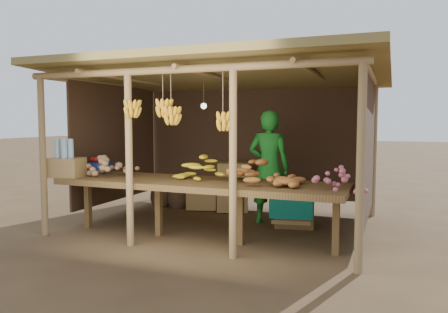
% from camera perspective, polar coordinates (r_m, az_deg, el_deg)
% --- Properties ---
extents(ground, '(60.00, 60.00, 0.00)m').
position_cam_1_polar(ground, '(6.82, -0.00, -8.83)').
color(ground, brown).
rests_on(ground, ground).
extents(stall_structure, '(4.70, 3.50, 2.43)m').
position_cam_1_polar(stall_structure, '(6.69, 0.13, 7.52)').
color(stall_structure, '#9D7C51').
rests_on(stall_structure, ground).
extents(counter, '(3.90, 1.05, 0.80)m').
position_cam_1_polar(counter, '(5.82, -3.43, -3.78)').
color(counter, brown).
rests_on(counter, ground).
extents(potato_heap, '(0.98, 0.76, 0.36)m').
position_cam_1_polar(potato_heap, '(6.50, -14.97, -0.89)').
color(potato_heap, '#A07752').
rests_on(potato_heap, counter).
extents(sweet_potato_heap, '(1.21, 0.97, 0.36)m').
position_cam_1_polar(sweet_potato_heap, '(5.56, 4.35, -1.67)').
color(sweet_potato_heap, '#B86D2F').
rests_on(sweet_potato_heap, counter).
extents(onion_heap, '(0.80, 0.60, 0.35)m').
position_cam_1_polar(onion_heap, '(5.00, 14.35, -2.57)').
color(onion_heap, '#B65869').
rests_on(onion_heap, counter).
extents(banana_pile, '(0.68, 0.45, 0.35)m').
position_cam_1_polar(banana_pile, '(5.88, -2.91, -1.36)').
color(banana_pile, yellow).
rests_on(banana_pile, counter).
extents(tomato_basin, '(0.44, 0.44, 0.23)m').
position_cam_1_polar(tomato_basin, '(7.12, -16.07, -1.13)').
color(tomato_basin, navy).
rests_on(tomato_basin, counter).
extents(bottle_box, '(0.48, 0.41, 0.54)m').
position_cam_1_polar(bottle_box, '(6.57, -19.82, -0.71)').
color(bottle_box, olive).
rests_on(bottle_box, counter).
extents(vendor, '(0.66, 0.46, 1.76)m').
position_cam_1_polar(vendor, '(6.78, 5.90, -1.38)').
color(vendor, '#1C7E25').
rests_on(vendor, ground).
extents(tarp_crate, '(0.72, 0.65, 0.75)m').
position_cam_1_polar(tarp_crate, '(6.73, 9.20, -6.38)').
color(tarp_crate, brown).
rests_on(tarp_crate, ground).
extents(carton_stack, '(1.22, 0.57, 0.85)m').
position_cam_1_polar(carton_stack, '(7.71, -0.23, -4.40)').
color(carton_stack, olive).
rests_on(carton_stack, ground).
extents(burlap_sacks, '(0.75, 0.39, 0.53)m').
position_cam_1_polar(burlap_sacks, '(8.14, -7.14, -4.97)').
color(burlap_sacks, '#493122').
rests_on(burlap_sacks, ground).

